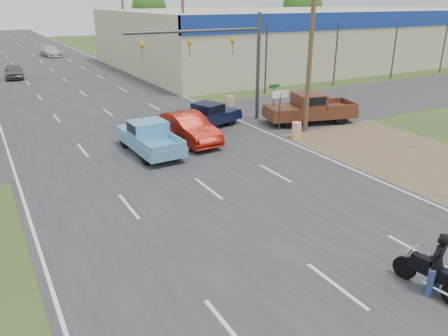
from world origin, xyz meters
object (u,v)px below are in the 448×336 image
red_convertible (188,128)px  blue_pickup (148,137)px  rider (437,266)px  distant_car_silver (50,51)px  navy_pickup (208,115)px  motorcycle (436,279)px  brown_pickup (308,108)px  distant_car_grey (14,71)px

red_convertible → blue_pickup: (-2.62, -0.58, 0.04)m
rider → red_convertible: bearing=-97.7°
rider → distant_car_silver: rider is taller
navy_pickup → distant_car_silver: size_ratio=1.03×
motorcycle → brown_pickup: brown_pickup is taller
motorcycle → brown_pickup: 18.32m
red_convertible → distant_car_grey: 29.65m
distant_car_grey → distant_car_silver: distant_car_grey is taller
rider → blue_pickup: 15.75m
navy_pickup → blue_pickup: bearing=-80.4°
blue_pickup → distant_car_grey: bearing=95.8°
motorcycle → navy_pickup: bearing=74.7°
blue_pickup → distant_car_silver: bearing=85.1°
brown_pickup → rider: bearing=166.4°
navy_pickup → distant_car_grey: bearing=179.8°
red_convertible → brown_pickup: size_ratio=0.80×
rider → brown_pickup: (8.75, 16.03, 0.10)m
brown_pickup → motorcycle: bearing=166.5°
rider → motorcycle: bearing=90.0°
rider → blue_pickup: bearing=-88.1°
motorcycle → brown_pickup: bearing=53.7°
blue_pickup → navy_pickup: size_ratio=1.03×
brown_pickup → distant_car_grey: brown_pickup is taller
rider → brown_pickup: bearing=-126.4°
blue_pickup → brown_pickup: 11.40m
red_convertible → motorcycle: red_convertible is taller
rider → navy_pickup: 18.41m
red_convertible → navy_pickup: size_ratio=0.98×
red_convertible → distant_car_grey: bearing=98.3°
blue_pickup → distant_car_silver: 47.74m
blue_pickup → navy_pickup: blue_pickup is taller
rider → blue_pickup: (-2.64, 15.53, -0.02)m
red_convertible → navy_pickup: 3.24m
brown_pickup → red_convertible: bearing=104.4°
blue_pickup → navy_pickup: 5.74m
motorcycle → rider: 0.40m
brown_pickup → distant_car_silver: 47.98m
motorcycle → blue_pickup: (-2.65, 15.59, 0.37)m
red_convertible → rider: 16.11m
navy_pickup → brown_pickup: size_ratio=0.81×
distant_car_grey → distant_car_silver: size_ratio=0.87×
blue_pickup → brown_pickup: (11.39, 0.50, 0.12)m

